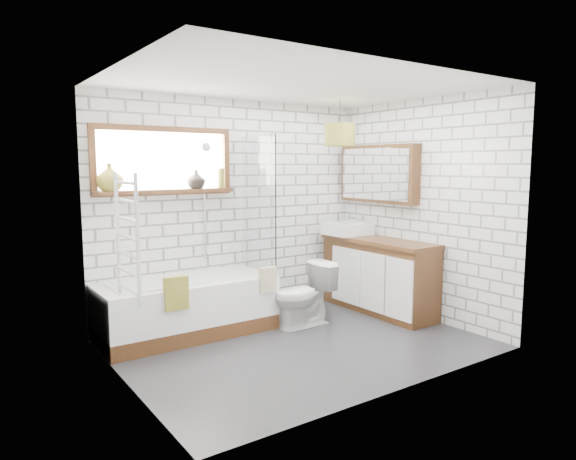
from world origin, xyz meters
TOP-DOWN VIEW (x-y plane):
  - floor at (0.00, 0.00)m, footprint 3.40×2.60m
  - ceiling at (0.00, 0.00)m, footprint 3.40×2.60m
  - wall_back at (0.00, 1.30)m, footprint 3.40×0.01m
  - wall_front at (0.00, -1.30)m, footprint 3.40×0.01m
  - wall_left at (-1.70, 0.00)m, footprint 0.01×2.60m
  - wall_right at (1.70, 0.00)m, footprint 0.01×2.60m
  - window at (-0.85, 1.26)m, footprint 1.52×0.16m
  - towel_radiator at (-1.66, 0.00)m, footprint 0.06×0.52m
  - mirror_cabinet at (1.62, 0.60)m, footprint 0.16×1.20m
  - shower_riser at (-0.40, 1.26)m, footprint 0.02×0.02m
  - bathtub at (-0.79, 0.90)m, footprint 1.79×0.79m
  - shower_screen at (0.08, 0.90)m, footprint 0.02×0.72m
  - towel_green at (-1.07, 0.51)m, footprint 0.23×0.06m
  - towel_beige at (-0.05, 0.51)m, footprint 0.20×0.05m
  - vanity at (1.45, 0.39)m, footprint 0.50×1.55m
  - basin at (1.39, 0.89)m, footprint 0.52×0.45m
  - tap at (1.55, 0.89)m, footprint 0.03×0.03m
  - toilet at (0.37, 0.44)m, footprint 0.39×0.69m
  - vase_olive at (-1.43, 1.23)m, footprint 0.32×0.32m
  - vase_dark at (-0.51, 1.23)m, footprint 0.20×0.20m
  - bottle at (-0.20, 1.23)m, footprint 0.08×0.08m
  - pendant at (1.01, 0.61)m, footprint 0.34×0.34m

SIDE VIEW (x-z plane):
  - floor at x=0.00m, z-range -0.01..0.00m
  - bathtub at x=-0.79m, z-range 0.00..0.58m
  - toilet at x=0.37m, z-range 0.00..0.69m
  - vanity at x=1.45m, z-range 0.00..0.89m
  - towel_green at x=-1.07m, z-range 0.40..0.72m
  - towel_beige at x=-0.05m, z-range 0.43..0.69m
  - basin at x=1.39m, z-range 0.89..1.04m
  - tap at x=1.55m, z-range 0.94..1.09m
  - towel_radiator at x=-1.66m, z-range 0.70..1.70m
  - wall_back at x=0.00m, z-range 0.00..2.50m
  - wall_front at x=0.00m, z-range 0.00..2.50m
  - wall_left at x=-1.70m, z-range 0.00..2.50m
  - wall_right at x=1.70m, z-range 0.00..2.50m
  - shower_screen at x=0.08m, z-range 0.58..2.08m
  - shower_riser at x=-0.40m, z-range 0.70..2.00m
  - vase_dark at x=-0.51m, z-range 1.48..1.69m
  - bottle at x=-0.20m, z-range 1.48..1.70m
  - vase_olive at x=-1.43m, z-range 1.48..1.75m
  - mirror_cabinet at x=1.62m, z-range 1.30..2.00m
  - window at x=-0.85m, z-range 1.46..2.14m
  - pendant at x=1.01m, z-range 1.97..2.23m
  - ceiling at x=0.00m, z-range 2.50..2.51m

